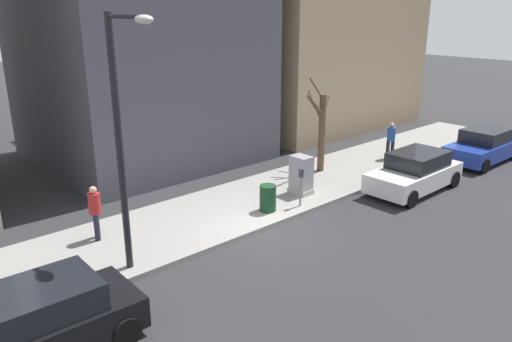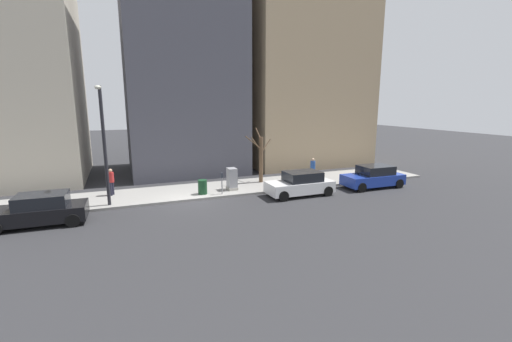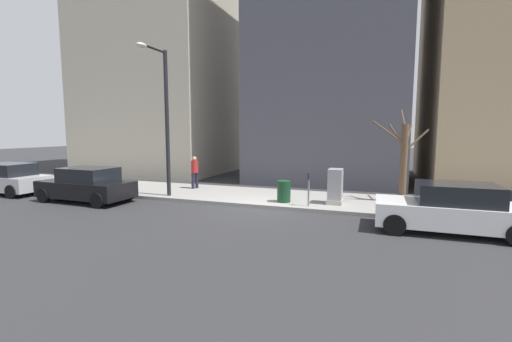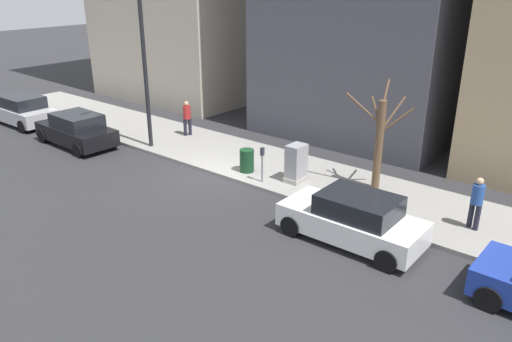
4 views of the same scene
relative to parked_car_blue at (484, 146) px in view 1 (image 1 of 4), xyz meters
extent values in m
plane|color=#2B2B2D|center=(1.18, 12.38, -0.74)|extent=(120.00, 120.00, 0.00)
cube|color=gray|center=(3.18, 12.38, -0.66)|extent=(4.00, 36.00, 0.15)
cube|color=#1E389E|center=(0.00, 0.05, -0.17)|extent=(1.86, 4.23, 0.70)
cube|color=black|center=(0.00, -0.15, 0.48)|extent=(1.63, 2.22, 0.60)
cylinder|color=black|center=(-0.83, 1.62, -0.42)|extent=(0.23, 0.64, 0.64)
cylinder|color=black|center=(0.87, 1.59, -0.42)|extent=(0.23, 0.64, 0.64)
cylinder|color=black|center=(0.83, -1.51, -0.42)|extent=(0.23, 0.64, 0.64)
cube|color=white|center=(0.04, 5.76, -0.17)|extent=(1.82, 4.21, 0.70)
cube|color=black|center=(0.04, 5.56, 0.48)|extent=(1.61, 2.21, 0.60)
cylinder|color=black|center=(-0.82, 7.30, -0.42)|extent=(0.22, 0.64, 0.64)
cylinder|color=black|center=(0.88, 7.31, -0.42)|extent=(0.22, 0.64, 0.64)
cylinder|color=black|center=(-0.80, 4.20, -0.42)|extent=(0.22, 0.64, 0.64)
cylinder|color=black|center=(0.90, 4.21, -0.42)|extent=(0.22, 0.64, 0.64)
cube|color=black|center=(-0.08, 19.95, -0.17)|extent=(1.91, 4.25, 0.70)
cube|color=black|center=(-0.08, 19.75, 0.48)|extent=(1.66, 2.24, 0.60)
cylinder|color=black|center=(-0.97, 18.42, -0.42)|extent=(0.24, 0.65, 0.64)
cylinder|color=black|center=(0.73, 18.37, -0.42)|extent=(0.24, 0.65, 0.64)
cylinder|color=slate|center=(1.63, 10.37, -0.06)|extent=(0.07, 0.07, 1.05)
cube|color=#2D333D|center=(1.63, 10.37, 0.61)|extent=(0.14, 0.10, 0.30)
cube|color=#A8A399|center=(2.48, 9.44, -0.50)|extent=(0.83, 0.61, 0.18)
cube|color=#939399|center=(2.48, 9.44, 0.22)|extent=(0.75, 0.55, 1.25)
cylinder|color=black|center=(1.73, 16.88, 2.66)|extent=(0.18, 0.18, 6.50)
cylinder|color=black|center=(0.93, 16.88, 5.81)|extent=(1.60, 0.10, 0.10)
ellipsoid|color=beige|center=(0.13, 16.88, 5.76)|extent=(0.56, 0.32, 0.20)
cylinder|color=brown|center=(3.78, 6.84, 1.03)|extent=(0.28, 0.28, 3.24)
cylinder|color=brown|center=(3.97, 7.14, 2.16)|extent=(0.43, 0.67, 1.04)
cylinder|color=brown|center=(4.10, 6.91, 2.85)|extent=(0.70, 0.23, 0.88)
cylinder|color=brown|center=(4.03, 6.39, 1.96)|extent=(0.50, 0.99, 1.02)
cylinder|color=brown|center=(3.62, 7.47, 2.30)|extent=(0.33, 1.31, 1.02)
cylinder|color=brown|center=(4.34, 6.69, 2.07)|extent=(1.16, 0.41, 1.18)
cylinder|color=#14381E|center=(2.08, 11.50, -0.14)|extent=(0.56, 0.56, 0.90)
cylinder|color=#1E1E2D|center=(2.91, 3.23, -0.18)|extent=(0.16, 0.16, 0.82)
cylinder|color=#1E1E2D|center=(2.80, 3.01, -0.18)|extent=(0.16, 0.16, 0.82)
cylinder|color=#23478C|center=(2.86, 3.12, 0.54)|extent=(0.36, 0.36, 0.62)
sphere|color=tan|center=(2.86, 3.12, 0.96)|extent=(0.22, 0.22, 0.22)
cylinder|color=#1E1E2D|center=(3.79, 16.82, -0.18)|extent=(0.16, 0.16, 0.82)
cylinder|color=#1E1E2D|center=(4.01, 16.72, -0.18)|extent=(0.16, 0.16, 0.82)
cylinder|color=#A52323|center=(3.90, 16.77, 0.54)|extent=(0.36, 0.36, 0.62)
sphere|color=tan|center=(3.90, 16.77, 0.96)|extent=(0.22, 0.22, 0.22)
camera|label=1|loc=(-9.33, 22.30, 6.01)|focal=35.00mm
camera|label=2|loc=(-18.41, 16.07, 5.05)|focal=24.00mm
camera|label=3|loc=(-11.56, 7.82, 2.34)|focal=24.00mm
camera|label=4|loc=(-11.81, -0.34, 6.66)|focal=35.00mm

